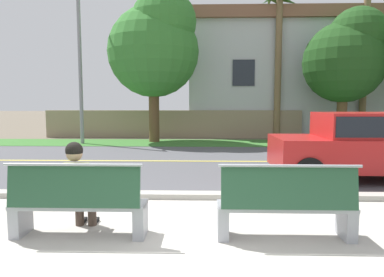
{
  "coord_description": "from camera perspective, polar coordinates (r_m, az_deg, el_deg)",
  "views": [
    {
      "loc": [
        0.27,
        -3.95,
        1.74
      ],
      "look_at": [
        0.05,
        3.47,
        1.0
      ],
      "focal_mm": 32.74,
      "sensor_mm": 36.0,
      "label": 1
    }
  ],
  "objects": [
    {
      "name": "ground_plane",
      "position": [
        12.08,
        0.39,
        -2.58
      ],
      "size": [
        140.0,
        140.0,
        0.0
      ],
      "primitive_type": "plane",
      "color": "#665B4C"
    },
    {
      "name": "sidewalk_pavement",
      "position": [
        4.69,
        -1.78,
        -16.02
      ],
      "size": [
        44.0,
        3.6,
        0.01
      ],
      "primitive_type": "cube",
      "color": "#B7B2A8",
      "rests_on": "ground_plane"
    },
    {
      "name": "curb_edge",
      "position": [
        6.53,
        -0.74,
        -9.27
      ],
      "size": [
        44.0,
        0.3,
        0.11
      ],
      "primitive_type": "cube",
      "color": "#ADA89E",
      "rests_on": "ground_plane"
    },
    {
      "name": "street_asphalt",
      "position": [
        10.6,
        0.2,
        -3.73
      ],
      "size": [
        52.0,
        8.0,
        0.01
      ],
      "primitive_type": "cube",
      "color": "#515156",
      "rests_on": "ground_plane"
    },
    {
      "name": "road_centre_line",
      "position": [
        10.6,
        0.2,
        -3.71
      ],
      "size": [
        48.0,
        0.14,
        0.01
      ],
      "primitive_type": "cube",
      "color": "#E0CC4C",
      "rests_on": "ground_plane"
    },
    {
      "name": "far_verge_grass",
      "position": [
        15.52,
        0.67,
        -0.71
      ],
      "size": [
        48.0,
        2.8,
        0.02
      ],
      "primitive_type": "cube",
      "color": "#38702D",
      "rests_on": "ground_plane"
    },
    {
      "name": "bench_left",
      "position": [
        4.82,
        -18.07,
        -10.13
      ],
      "size": [
        1.73,
        0.48,
        1.01
      ],
      "color": "#9EA0A8",
      "rests_on": "ground_plane"
    },
    {
      "name": "bench_right",
      "position": [
        4.67,
        15.06,
        -10.55
      ],
      "size": [
        1.73,
        0.48,
        1.01
      ],
      "color": "#9EA0A8",
      "rests_on": "ground_plane"
    },
    {
      "name": "seated_person_olive",
      "position": [
        4.94,
        -18.1,
        -7.06
      ],
      "size": [
        0.52,
        0.68,
        1.25
      ],
      "color": "#47382D",
      "rests_on": "ground_plane"
    },
    {
      "name": "car_red_near",
      "position": [
        8.96,
        26.92,
        -0.61
      ],
      "size": [
        4.3,
        1.86,
        1.54
      ],
      "color": "red",
      "rests_on": "ground_plane"
    },
    {
      "name": "streetlamp",
      "position": [
        16.26,
        -17.61,
        13.73
      ],
      "size": [
        0.24,
        2.1,
        7.15
      ],
      "color": "gray",
      "rests_on": "ground_plane"
    },
    {
      "name": "shade_tree_far_left",
      "position": [
        16.1,
        -5.89,
        14.97
      ],
      "size": [
        4.05,
        4.05,
        6.68
      ],
      "color": "brown",
      "rests_on": "ground_plane"
    },
    {
      "name": "shade_tree_left",
      "position": [
        17.22,
        23.98,
        12.15
      ],
      "size": [
        3.57,
        3.57,
        5.88
      ],
      "color": "brown",
      "rests_on": "ground_plane"
    },
    {
      "name": "palm_tree_tall",
      "position": [
        18.52,
        14.05,
        19.14
      ],
      "size": [
        2.09,
        1.98,
        7.58
      ],
      "color": "brown",
      "rests_on": "ground_plane"
    },
    {
      "name": "garden_wall",
      "position": [
        17.93,
        -3.15,
        2.37
      ],
      "size": [
        13.0,
        0.36,
        1.4
      ],
      "primitive_type": "cube",
      "color": "gray",
      "rests_on": "ground_plane"
    },
    {
      "name": "house_across_street",
      "position": [
        21.53,
        13.41,
        9.77
      ],
      "size": [
        10.75,
        6.91,
        6.56
      ],
      "color": "#B7BCC1",
      "rests_on": "ground_plane"
    }
  ]
}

